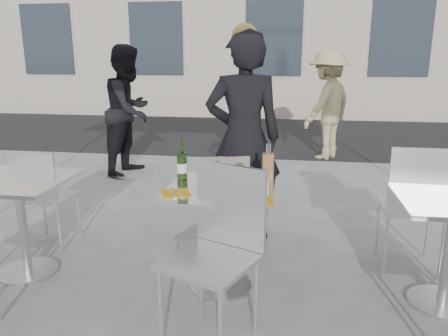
# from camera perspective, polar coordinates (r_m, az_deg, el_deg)

# --- Properties ---
(ground) EXTENTS (80.00, 80.00, 0.00)m
(ground) POSITION_cam_1_polar(r_m,az_deg,el_deg) (3.26, -0.40, -15.31)
(ground) COLOR slate
(street_asphalt) EXTENTS (24.00, 5.00, 0.00)m
(street_asphalt) POSITION_cam_1_polar(r_m,az_deg,el_deg) (9.44, 5.71, 4.69)
(street_asphalt) COLOR black
(street_asphalt) RESTS_ON ground
(main_table) EXTENTS (0.72, 0.72, 0.75)m
(main_table) POSITION_cam_1_polar(r_m,az_deg,el_deg) (3.02, -0.42, -6.42)
(main_table) COLOR #B7BABF
(main_table) RESTS_ON ground
(side_table_left) EXTENTS (0.72, 0.72, 0.75)m
(side_table_left) POSITION_cam_1_polar(r_m,az_deg,el_deg) (3.56, -25.07, -4.54)
(side_table_left) COLOR #B7BABF
(side_table_left) RESTS_ON ground
(chair_far) EXTENTS (0.48, 0.49, 0.84)m
(chair_far) POSITION_cam_1_polar(r_m,az_deg,el_deg) (3.64, 0.02, -3.42)
(chair_far) COLOR silver
(chair_far) RESTS_ON ground
(chair_near) EXTENTS (0.61, 0.62, 1.01)m
(chair_near) POSITION_cam_1_polar(r_m,az_deg,el_deg) (2.53, -0.63, -9.28)
(chair_near) COLOR silver
(chair_near) RESTS_ON ground
(side_chair_lfar) EXTENTS (0.40, 0.41, 0.87)m
(side_chair_lfar) POSITION_cam_1_polar(r_m,az_deg,el_deg) (3.97, -22.67, -2.77)
(side_chair_lfar) COLOR silver
(side_chair_lfar) RESTS_ON ground
(side_chair_rfar) EXTENTS (0.47, 0.48, 1.00)m
(side_chair_rfar) POSITION_cam_1_polar(r_m,az_deg,el_deg) (3.51, 23.78, -3.78)
(side_chair_rfar) COLOR silver
(side_chair_rfar) RESTS_ON ground
(woman_diner) EXTENTS (0.74, 0.56, 1.83)m
(woman_diner) POSITION_cam_1_polar(r_m,az_deg,el_deg) (3.82, 2.56, 3.89)
(woman_diner) COLOR black
(woman_diner) RESTS_ON ground
(pedestrian_a) EXTENTS (0.81, 0.96, 1.75)m
(pedestrian_a) POSITION_cam_1_polar(r_m,az_deg,el_deg) (6.17, -12.25, 7.36)
(pedestrian_a) COLOR black
(pedestrian_a) RESTS_ON ground
(pedestrian_b) EXTENTS (1.14, 1.27, 1.70)m
(pedestrian_b) POSITION_cam_1_polar(r_m,az_deg,el_deg) (7.11, 13.34, 8.03)
(pedestrian_b) COLOR #9B9464
(pedestrian_b) RESTS_ON ground
(pizza_near) EXTENTS (0.30, 0.30, 0.02)m
(pizza_near) POSITION_cam_1_polar(r_m,az_deg,el_deg) (2.76, 0.28, -3.64)
(pizza_near) COLOR tan
(pizza_near) RESTS_ON main_table
(pizza_far) EXTENTS (0.35, 0.35, 0.03)m
(pizza_far) POSITION_cam_1_polar(r_m,az_deg,el_deg) (3.14, 1.57, -1.24)
(pizza_far) COLOR white
(pizza_far) RESTS_ON main_table
(salad_plate) EXTENTS (0.22, 0.22, 0.09)m
(salad_plate) POSITION_cam_1_polar(r_m,az_deg,el_deg) (2.94, -0.60, -1.96)
(salad_plate) COLOR white
(salad_plate) RESTS_ON main_table
(wine_bottle) EXTENTS (0.07, 0.08, 0.29)m
(wine_bottle) POSITION_cam_1_polar(r_m,az_deg,el_deg) (3.13, -5.51, 0.46)
(wine_bottle) COLOR #325620
(wine_bottle) RESTS_ON main_table
(carafe) EXTENTS (0.08, 0.08, 0.29)m
(carafe) POSITION_cam_1_polar(r_m,az_deg,el_deg) (3.01, 5.77, -0.01)
(carafe) COLOR #E0A65F
(carafe) RESTS_ON main_table
(sugar_shaker) EXTENTS (0.06, 0.06, 0.11)m
(sugar_shaker) POSITION_cam_1_polar(r_m,az_deg,el_deg) (2.96, 3.18, -1.51)
(sugar_shaker) COLOR white
(sugar_shaker) RESTS_ON main_table
(wineglass_white_a) EXTENTS (0.07, 0.07, 0.16)m
(wineglass_white_a) POSITION_cam_1_polar(r_m,az_deg,el_deg) (2.97, -1.34, -0.31)
(wineglass_white_a) COLOR white
(wineglass_white_a) RESTS_ON main_table
(wineglass_white_b) EXTENTS (0.07, 0.07, 0.16)m
(wineglass_white_b) POSITION_cam_1_polar(r_m,az_deg,el_deg) (3.05, -0.93, 0.07)
(wineglass_white_b) COLOR white
(wineglass_white_b) RESTS_ON main_table
(wineglass_red_a) EXTENTS (0.07, 0.07, 0.16)m
(wineglass_red_a) POSITION_cam_1_polar(r_m,az_deg,el_deg) (2.97, 1.74, -0.35)
(wineglass_red_a) COLOR white
(wineglass_red_a) RESTS_ON main_table
(wineglass_red_b) EXTENTS (0.07, 0.07, 0.16)m
(wineglass_red_b) POSITION_cam_1_polar(r_m,az_deg,el_deg) (3.00, 2.13, -0.17)
(wineglass_red_b) COLOR white
(wineglass_red_b) RESTS_ON main_table
(napkin_left) EXTENTS (0.23, 0.23, 0.01)m
(napkin_left) POSITION_cam_1_polar(r_m,az_deg,el_deg) (2.86, -6.30, -3.25)
(napkin_left) COLOR gold
(napkin_left) RESTS_ON main_table
(napkin_right) EXTENTS (0.22, 0.22, 0.01)m
(napkin_right) POSITION_cam_1_polar(r_m,az_deg,el_deg) (2.70, 4.46, -4.29)
(napkin_right) COLOR gold
(napkin_right) RESTS_ON main_table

